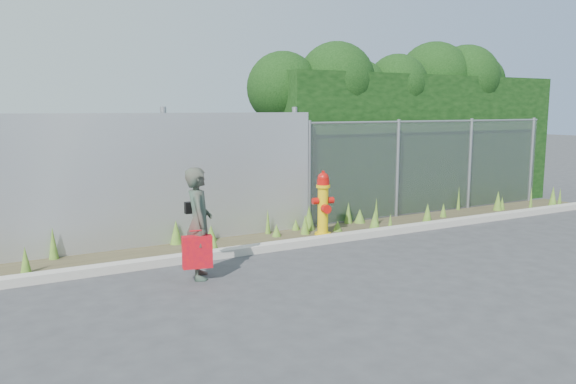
# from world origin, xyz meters

# --- Properties ---
(ground) EXTENTS (80.00, 80.00, 0.00)m
(ground) POSITION_xyz_m (0.00, 0.00, 0.00)
(ground) COLOR #353538
(ground) RESTS_ON ground
(curb) EXTENTS (16.00, 0.22, 0.12)m
(curb) POSITION_xyz_m (0.00, 1.80, 0.06)
(curb) COLOR #A6A096
(curb) RESTS_ON ground
(weed_strip) EXTENTS (16.00, 1.34, 0.54)m
(weed_strip) POSITION_xyz_m (-0.45, 2.48, 0.14)
(weed_strip) COLOR #3F3824
(weed_strip) RESTS_ON ground
(corrugated_fence) EXTENTS (8.50, 0.21, 2.30)m
(corrugated_fence) POSITION_xyz_m (-3.25, 3.01, 1.10)
(corrugated_fence) COLOR #AAABB1
(corrugated_fence) RESTS_ON ground
(chainlink_fence) EXTENTS (6.50, 0.07, 2.05)m
(chainlink_fence) POSITION_xyz_m (4.25, 3.00, 1.03)
(chainlink_fence) COLOR gray
(chainlink_fence) RESTS_ON ground
(hedge) EXTENTS (7.79, 1.96, 3.84)m
(hedge) POSITION_xyz_m (4.31, 4.03, 2.08)
(hedge) COLOR black
(hedge) RESTS_ON ground
(fire_hydrant) EXTENTS (0.40, 0.35, 1.18)m
(fire_hydrant) POSITION_xyz_m (0.90, 2.26, 0.57)
(fire_hydrant) COLOR #DBB30B
(fire_hydrant) RESTS_ON ground
(woman) EXTENTS (0.50, 0.63, 1.50)m
(woman) POSITION_xyz_m (-1.91, 0.96, 0.75)
(woman) COLOR #0F654D
(woman) RESTS_ON ground
(red_tote_bag) EXTENTS (0.39, 0.14, 0.51)m
(red_tote_bag) POSITION_xyz_m (-2.00, 0.80, 0.41)
(red_tote_bag) COLOR maroon
(black_shoulder_bag) EXTENTS (0.21, 0.09, 0.16)m
(black_shoulder_bag) POSITION_xyz_m (-1.91, 1.18, 0.93)
(black_shoulder_bag) COLOR black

